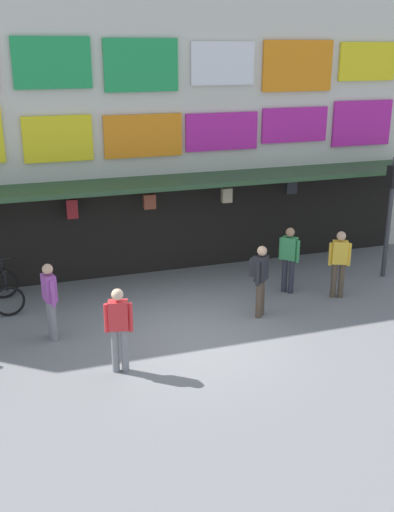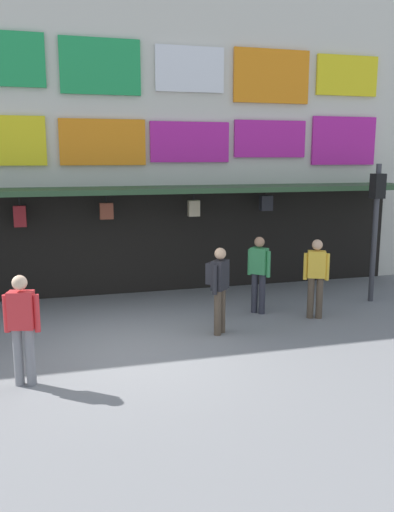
# 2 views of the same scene
# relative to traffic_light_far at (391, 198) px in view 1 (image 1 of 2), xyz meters

# --- Properties ---
(ground_plane) EXTENTS (80.00, 80.00, 0.00)m
(ground_plane) POSITION_rel_traffic_light_far_xyz_m (-5.94, -1.75, -2.14)
(ground_plane) COLOR slate
(shopfront) EXTENTS (18.00, 2.60, 8.00)m
(shopfront) POSITION_rel_traffic_light_far_xyz_m (-5.94, 2.82, 1.82)
(shopfront) COLOR beige
(shopfront) RESTS_ON ground
(traffic_light_far) EXTENTS (0.30, 0.33, 3.20)m
(traffic_light_far) POSITION_rel_traffic_light_far_xyz_m (0.00, 0.00, 0.00)
(traffic_light_far) COLOR #38383D
(traffic_light_far) RESTS_ON ground
(bicycle_parked) EXTENTS (0.82, 1.22, 1.05)m
(bicycle_parked) POSITION_rel_traffic_light_far_xyz_m (-9.61, 1.04, -1.75)
(bicycle_parked) COLOR black
(bicycle_parked) RESTS_ON ground
(pedestrian_in_purple) EXTENTS (0.30, 0.52, 1.68)m
(pedestrian_in_purple) POSITION_rel_traffic_light_far_xyz_m (-8.73, -0.98, -1.19)
(pedestrian_in_purple) COLOR gray
(pedestrian_in_purple) RESTS_ON ground
(pedestrian_in_green) EXTENTS (0.49, 0.45, 1.68)m
(pedestrian_in_green) POSITION_rel_traffic_light_far_xyz_m (-1.91, -0.84, -1.16)
(pedestrian_in_green) COLOR brown
(pedestrian_in_green) RESTS_ON ground
(pedestrian_in_yellow) EXTENTS (0.47, 0.47, 1.68)m
(pedestrian_in_yellow) POSITION_rel_traffic_light_far_xyz_m (-4.17, -1.27, -1.16)
(pedestrian_in_yellow) COLOR brown
(pedestrian_in_yellow) RESTS_ON ground
(pedestrian_in_blue) EXTENTS (0.41, 0.41, 1.68)m
(pedestrian_in_blue) POSITION_rel_traffic_light_far_xyz_m (-2.93, -0.22, -1.19)
(pedestrian_in_blue) COLOR #2D2D38
(pedestrian_in_blue) RESTS_ON ground
(pedestrian_in_black) EXTENTS (0.52, 0.30, 1.68)m
(pedestrian_in_black) POSITION_rel_traffic_light_far_xyz_m (-7.64, -2.71, -1.19)
(pedestrian_in_black) COLOR gray
(pedestrian_in_black) RESTS_ON ground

